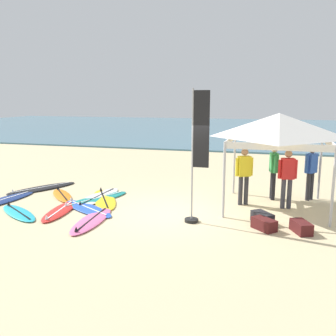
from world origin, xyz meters
The scene contains 21 objects.
ground_plane centered at (0.00, 0.00, 0.00)m, with size 80.00×80.00×0.00m, color beige.
sea centered at (0.00, 30.11, 0.05)m, with size 80.00×36.00×0.10m, color teal.
canopy_tent centered at (2.79, 1.37, 2.39)m, with size 2.79×2.79×2.75m.
surfboard_yellow centered at (-2.36, 0.69, 0.04)m, with size 1.86×2.45×0.19m.
surfboard_cyan centered at (-4.03, -1.23, 0.04)m, with size 1.96×1.54×0.19m.
surfboard_orange centered at (-3.90, 0.75, 0.04)m, with size 1.61×1.70×0.19m.
surfboard_navy centered at (-5.33, -0.33, 0.04)m, with size 1.01×2.53×0.19m.
surfboard_pink centered at (-1.78, -1.24, 0.04)m, with size 0.79×2.31×0.19m.
surfboard_black centered at (-5.11, 1.41, 0.04)m, with size 1.81×2.57×0.19m.
surfboard_teal centered at (-2.63, 0.57, 0.04)m, with size 1.70×2.63×0.19m.
surfboard_white centered at (-2.66, 0.85, 0.04)m, with size 0.81×2.54×0.19m.
surfboard_red centered at (-3.03, -0.75, 0.04)m, with size 0.88×2.14×0.19m.
surfboard_blue centered at (-2.41, -0.33, 0.04)m, with size 2.28×1.70×0.19m.
person_blue centered at (3.84, 2.50, 0.99)m, with size 0.40×0.45×1.71m.
person_red centered at (3.10, 1.37, 0.99)m, with size 0.53×0.31×1.71m.
person_yellow centered at (1.88, 1.42, 0.99)m, with size 0.50×0.36×1.71m.
person_green centered at (2.72, 2.30, 0.99)m, with size 0.28×0.54×1.71m.
banner_flag centered at (0.84, -0.54, 1.57)m, with size 0.60×0.36×3.40m.
gear_bag_near_tent centered at (2.49, -0.14, 0.14)m, with size 0.60×0.32×0.28m, color #232328.
gear_bag_by_pole centered at (2.55, -0.64, 0.14)m, with size 0.60×0.32×0.28m, color #4C1919.
gear_bag_on_sand centered at (3.40, -0.60, 0.14)m, with size 0.60×0.32×0.28m, color #4C1919.
Camera 1 is at (2.62, -9.40, 3.14)m, focal length 38.96 mm.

